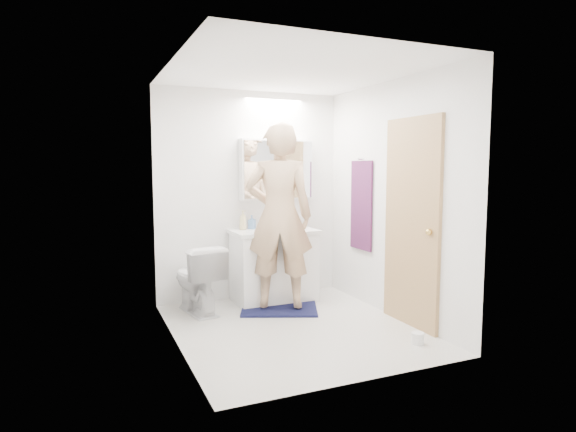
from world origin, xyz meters
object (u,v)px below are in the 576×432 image
toilet (197,279)px  toilet_paper_roll (418,338)px  vanity_cabinet (274,267)px  medicine_cabinet (276,170)px  person (279,216)px  toothbrush_cup (287,223)px  soap_bottle_a (243,220)px  soap_bottle_b (252,222)px

toilet → toilet_paper_roll: size_ratio=6.61×
vanity_cabinet → medicine_cabinet: 1.14m
person → toothbrush_cup: 0.65m
vanity_cabinet → toothbrush_cup: (0.24, 0.16, 0.48)m
medicine_cabinet → toothbrush_cup: (0.12, -0.05, -0.63)m
soap_bottle_a → soap_bottle_b: 0.13m
soap_bottle_b → toilet_paper_roll: soap_bottle_b is taller
medicine_cabinet → person: size_ratio=0.45×
soap_bottle_b → soap_bottle_a: bearing=-165.8°
toilet → soap_bottle_a: bearing=-165.7°
toilet → medicine_cabinet: bearing=-172.2°
soap_bottle_b → toothbrush_cup: bearing=-2.6°
soap_bottle_a → soap_bottle_b: soap_bottle_a is taller
vanity_cabinet → toilet_paper_roll: bearing=-70.1°
vanity_cabinet → toilet: size_ratio=1.24×
vanity_cabinet → medicine_cabinet: size_ratio=1.02×
medicine_cabinet → person: bearing=-109.3°
medicine_cabinet → toilet_paper_roll: 2.51m
vanity_cabinet → person: (-0.09, -0.38, 0.63)m
soap_bottle_a → vanity_cabinet: bearing=-25.5°
soap_bottle_b → toothbrush_cup: 0.44m
person → soap_bottle_a: (-0.23, 0.53, -0.09)m
person → toilet_paper_roll: bearing=140.4°
vanity_cabinet → soap_bottle_a: (-0.32, 0.15, 0.54)m
vanity_cabinet → toothbrush_cup: toothbrush_cup is taller
soap_bottle_a → soap_bottle_b: bearing=14.2°
medicine_cabinet → soap_bottle_a: (-0.44, -0.06, -0.57)m
medicine_cabinet → soap_bottle_b: size_ratio=5.55×
medicine_cabinet → toilet: (-1.03, -0.33, -1.14)m
medicine_cabinet → person: person is taller
medicine_cabinet → soap_bottle_a: bearing=-172.1°
toothbrush_cup → toilet_paper_roll: bearing=-78.3°
toilet → toilet_paper_roll: toilet is taller
soap_bottle_b → toilet_paper_roll: (0.84, -1.95, -0.85)m
toilet → soap_bottle_b: (0.71, 0.30, 0.54)m
toothbrush_cup → vanity_cabinet: bearing=-146.4°
toilet → toothbrush_cup: (1.15, 0.28, 0.50)m
person → toothbrush_cup: (0.33, 0.54, -0.15)m
vanity_cabinet → soap_bottle_a: bearing=154.5°
toilet → toothbrush_cup: bearing=-176.3°
person → medicine_cabinet: bearing=-86.4°
vanity_cabinet → soap_bottle_a: soap_bottle_a is taller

